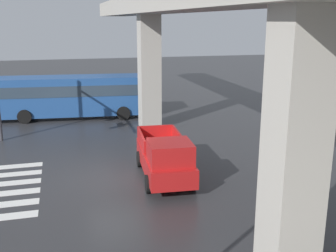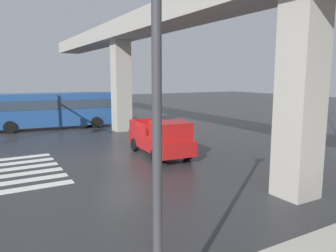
# 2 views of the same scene
# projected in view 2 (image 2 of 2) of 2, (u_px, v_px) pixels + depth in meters

# --- Properties ---
(ground_plane) EXTENTS (120.00, 120.00, 0.00)m
(ground_plane) POSITION_uv_depth(u_px,v_px,m) (120.00, 158.00, 17.59)
(ground_plane) COLOR #2D2D30
(crosswalk_stripes) EXTENTS (6.05, 2.80, 0.01)m
(crosswalk_stripes) POSITION_uv_depth(u_px,v_px,m) (29.00, 170.00, 15.32)
(crosswalk_stripes) COLOR silver
(crosswalk_stripes) RESTS_ON ground
(elevated_overpass) EXTENTS (51.37, 2.48, 8.46)m
(elevated_overpass) POSITION_uv_depth(u_px,v_px,m) (176.00, 25.00, 18.22)
(elevated_overpass) COLOR #ADA89E
(elevated_overpass) RESTS_ON ground
(pickup_truck) EXTENTS (5.23, 2.39, 2.08)m
(pickup_truck) POSITION_uv_depth(u_px,v_px,m) (162.00, 139.00, 17.82)
(pickup_truck) COLOR red
(pickup_truck) RESTS_ON ground
(city_bus) EXTENTS (3.61, 11.00, 2.99)m
(city_bus) POSITION_uv_depth(u_px,v_px,m) (49.00, 108.00, 27.40)
(city_bus) COLOR #234C8C
(city_bus) RESTS_ON ground
(street_lamp_near_corner) EXTENTS (0.44, 0.70, 7.24)m
(street_lamp_near_corner) POSITION_uv_depth(u_px,v_px,m) (157.00, 64.00, 4.97)
(street_lamp_near_corner) COLOR #38383D
(street_lamp_near_corner) RESTS_ON ground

